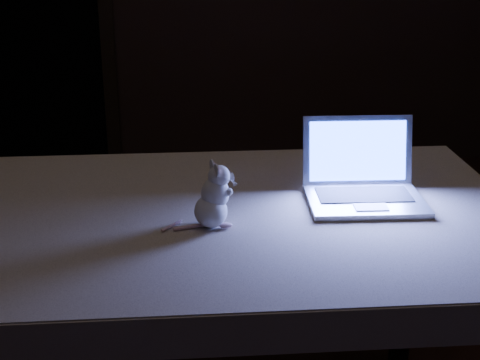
{
  "coord_description": "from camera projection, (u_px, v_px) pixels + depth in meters",
  "views": [
    {
      "loc": [
        -0.31,
        -1.65,
        1.49
      ],
      "look_at": [
        -0.11,
        0.07,
        0.83
      ],
      "focal_mm": 52.0,
      "sensor_mm": 36.0,
      "label": 1
    }
  ],
  "objects": [
    {
      "name": "table",
      "position": [
        236.0,
        336.0,
        1.96
      ],
      "size": [
        1.44,
        0.95,
        0.76
      ],
      "primitive_type": null,
      "rotation": [
        0.0,
        0.0,
        -0.03
      ],
      "color": "black",
      "rests_on": "floor"
    },
    {
      "name": "laptop",
      "position": [
        368.0,
        168.0,
        1.83
      ],
      "size": [
        0.33,
        0.29,
        0.21
      ],
      "primitive_type": null,
      "rotation": [
        0.0,
        0.0,
        -0.06
      ],
      "color": "#B8B9BE",
      "rests_on": "tablecloth"
    },
    {
      "name": "tablecloth",
      "position": [
        271.0,
        232.0,
        1.82
      ],
      "size": [
        1.63,
        1.2,
        0.09
      ],
      "primitive_type": null,
      "rotation": [
        0.0,
        0.0,
        0.14
      ],
      "color": "beige",
      "rests_on": "table"
    },
    {
      "name": "plush_mouse",
      "position": [
        211.0,
        195.0,
        1.71
      ],
      "size": [
        0.15,
        0.15,
        0.17
      ],
      "primitive_type": null,
      "rotation": [
        0.0,
        0.0,
        0.28
      ],
      "color": "silver",
      "rests_on": "tablecloth"
    }
  ]
}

